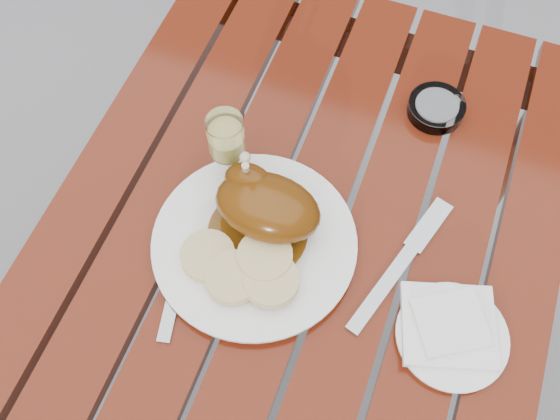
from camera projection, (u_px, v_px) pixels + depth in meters
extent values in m
plane|color=slate|center=(284.00, 376.00, 1.63)|extent=(60.00, 60.00, 0.00)
cube|color=#61180B|center=(285.00, 335.00, 1.29)|extent=(0.80, 1.20, 0.75)
cylinder|color=white|center=(255.00, 244.00, 0.97)|extent=(0.42, 0.42, 0.02)
cylinder|color=#5E340A|center=(258.00, 232.00, 0.96)|extent=(0.16, 0.16, 0.00)
ellipsoid|color=#743A08|center=(268.00, 207.00, 0.94)|extent=(0.17, 0.11, 0.08)
ellipsoid|color=#743A08|center=(249.00, 182.00, 0.94)|extent=(0.08, 0.05, 0.06)
cylinder|color=#C6B28C|center=(246.00, 171.00, 0.93)|extent=(0.02, 0.04, 0.09)
cylinder|color=#D9C584|center=(208.00, 256.00, 0.94)|extent=(0.08, 0.08, 0.02)
cylinder|color=#D9C584|center=(233.00, 278.00, 0.92)|extent=(0.08, 0.08, 0.02)
cylinder|color=#D9C584|center=(271.00, 281.00, 0.91)|extent=(0.08, 0.08, 0.02)
cylinder|color=#D9C584|center=(265.00, 256.00, 0.92)|extent=(0.08, 0.08, 0.02)
cylinder|color=#EFE66C|center=(228.00, 149.00, 0.98)|extent=(0.07, 0.07, 0.14)
cylinder|color=white|center=(452.00, 337.00, 0.90)|extent=(0.19, 0.19, 0.01)
cube|color=white|center=(448.00, 325.00, 0.90)|extent=(0.16, 0.16, 0.01)
cylinder|color=#B2B7BC|center=(436.00, 108.00, 1.09)|extent=(0.12, 0.12, 0.02)
cube|color=gray|center=(175.00, 290.00, 0.94)|extent=(0.05, 0.16, 0.01)
cube|color=gray|center=(393.00, 274.00, 0.95)|extent=(0.09, 0.23, 0.01)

